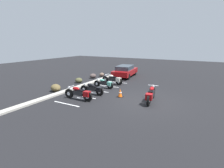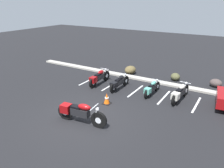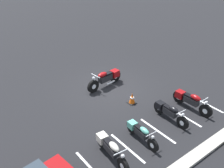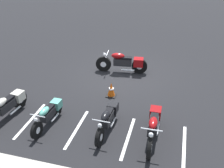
# 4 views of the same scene
# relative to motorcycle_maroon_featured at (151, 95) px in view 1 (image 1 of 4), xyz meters

# --- Properties ---
(ground) EXTENTS (60.00, 60.00, 0.00)m
(ground) POSITION_rel_motorcycle_maroon_featured_xyz_m (0.02, 0.32, -0.51)
(ground) COLOR black
(motorcycle_maroon_featured) EXTENTS (2.46, 0.74, 0.97)m
(motorcycle_maroon_featured) POSITION_rel_motorcycle_maroon_featured_xyz_m (0.00, 0.00, 0.00)
(motorcycle_maroon_featured) COLOR black
(motorcycle_maroon_featured) RESTS_ON ground
(parked_bike_0) EXTENTS (0.63, 2.26, 0.89)m
(parked_bike_0) POSITION_rel_motorcycle_maroon_featured_xyz_m (-1.93, 4.35, -0.04)
(parked_bike_0) COLOR black
(parked_bike_0) RESTS_ON ground
(parked_bike_1) EXTENTS (0.58, 2.08, 0.82)m
(parked_bike_1) POSITION_rel_motorcycle_maroon_featured_xyz_m (-0.42, 4.31, -0.08)
(parked_bike_1) COLOR black
(parked_bike_1) RESTS_ON ground
(parked_bike_2) EXTENTS (0.55, 1.95, 0.77)m
(parked_bike_2) POSITION_rel_motorcycle_maroon_featured_xyz_m (1.62, 4.55, -0.11)
(parked_bike_2) COLOR black
(parked_bike_2) RESTS_ON ground
(parked_bike_3) EXTENTS (0.65, 2.23, 0.88)m
(parked_bike_3) POSITION_rel_motorcycle_maroon_featured_xyz_m (3.22, 4.57, -0.05)
(parked_bike_3) COLOR black
(parked_bike_3) RESTS_ON ground
(car_red) EXTENTS (4.49, 2.31, 1.29)m
(car_red) POSITION_rel_motorcycle_maroon_featured_xyz_m (7.08, 5.11, 0.17)
(car_red) COLOR black
(car_red) RESTS_ON ground
(concrete_curb) EXTENTS (18.00, 0.50, 0.12)m
(concrete_curb) POSITION_rel_motorcycle_maroon_featured_xyz_m (0.02, 6.62, -0.45)
(concrete_curb) COLOR #A8A399
(concrete_curb) RESTS_ON ground
(landscape_rock_0) EXTENTS (0.84, 0.74, 0.52)m
(landscape_rock_0) POSITION_rel_motorcycle_maroon_featured_xyz_m (4.62, 7.84, -0.26)
(landscape_rock_0) COLOR #4A3E3C
(landscape_rock_0) RESTS_ON ground
(landscape_rock_1) EXTENTS (1.00, 1.09, 0.60)m
(landscape_rock_1) POSITION_rel_motorcycle_maroon_featured_xyz_m (-1.18, 7.37, -0.22)
(landscape_rock_1) COLOR brown
(landscape_rock_1) RESTS_ON ground
(landscape_rock_2) EXTENTS (0.70, 0.68, 0.44)m
(landscape_rock_2) POSITION_rel_motorcycle_maroon_featured_xyz_m (5.92, 7.52, -0.30)
(landscape_rock_2) COLOR brown
(landscape_rock_2) RESTS_ON ground
(landscape_rock_3) EXTENTS (0.89, 0.92, 0.50)m
(landscape_rock_3) POSITION_rel_motorcycle_maroon_featured_xyz_m (2.09, 7.72, -0.26)
(landscape_rock_3) COLOR #4C4C2F
(landscape_rock_3) RESTS_ON ground
(traffic_cone) EXTENTS (0.40, 0.40, 0.60)m
(traffic_cone) POSITION_rel_motorcycle_maroon_featured_xyz_m (0.03, 2.24, -0.23)
(traffic_cone) COLOR black
(traffic_cone) RESTS_ON ground
(stall_line_0) EXTENTS (0.10, 2.10, 0.00)m
(stall_line_0) POSITION_rel_motorcycle_maroon_featured_xyz_m (-2.95, 4.59, -0.51)
(stall_line_0) COLOR white
(stall_line_0) RESTS_ON ground
(stall_line_1) EXTENTS (0.10, 2.10, 0.00)m
(stall_line_1) POSITION_rel_motorcycle_maroon_featured_xyz_m (-1.18, 4.59, -0.51)
(stall_line_1) COLOR white
(stall_line_1) RESTS_ON ground
(stall_line_2) EXTENTS (0.10, 2.10, 0.00)m
(stall_line_2) POSITION_rel_motorcycle_maroon_featured_xyz_m (0.60, 4.59, -0.51)
(stall_line_2) COLOR white
(stall_line_2) RESTS_ON ground
(stall_line_3) EXTENTS (0.10, 2.10, 0.00)m
(stall_line_3) POSITION_rel_motorcycle_maroon_featured_xyz_m (2.37, 4.59, -0.51)
(stall_line_3) COLOR white
(stall_line_3) RESTS_ON ground
(stall_line_4) EXTENTS (0.10, 2.10, 0.00)m
(stall_line_4) POSITION_rel_motorcycle_maroon_featured_xyz_m (4.14, 4.59, -0.51)
(stall_line_4) COLOR white
(stall_line_4) RESTS_ON ground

